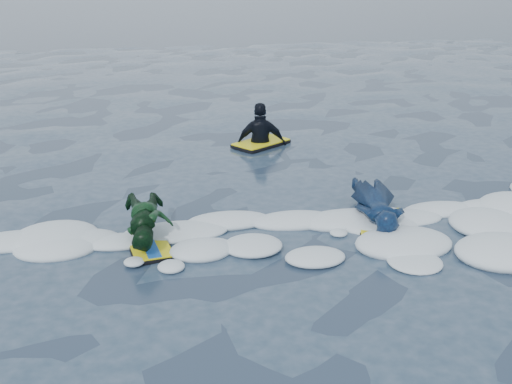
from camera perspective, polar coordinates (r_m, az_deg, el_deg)
The scene contains 5 objects.
ground at distance 7.46m, azimuth -0.18°, elevation -7.91°, with size 120.00×120.00×0.00m, color #172638.
foam_band at distance 8.37m, azimuth -1.49°, elevation -4.65°, with size 12.00×3.10×0.30m, color silver, non-canonical shape.
prone_woman_unit at distance 9.11m, azimuth 10.77°, elevation -1.27°, with size 0.97×1.86×0.47m.
prone_child_unit at distance 8.41m, azimuth -9.61°, elevation -2.77°, with size 0.76×1.41×0.54m.
waiting_rider_unit at distance 12.77m, azimuth 0.44°, elevation 4.19°, with size 1.29×1.16×1.71m.
Camera 1 is at (-1.21, -6.48, 3.50)m, focal length 45.00 mm.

